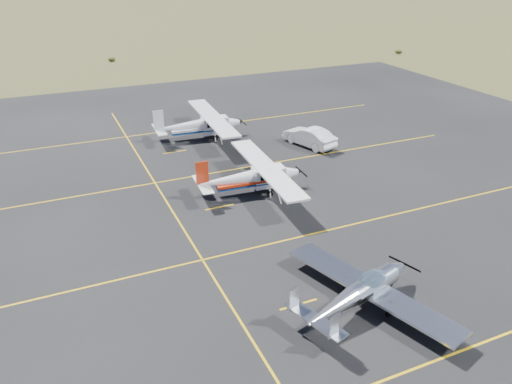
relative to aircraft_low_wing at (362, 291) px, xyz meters
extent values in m
plane|color=#383D1C|center=(0.46, 4.89, -0.99)|extent=(1600.00, 1600.00, 0.00)
cube|color=black|center=(0.46, 11.89, -0.99)|extent=(72.00, 72.00, 0.02)
cube|color=silver|center=(0.67, 0.21, -0.20)|extent=(4.23, 9.45, 0.13)
ellipsoid|color=#99BFD8|center=(0.67, 0.21, 0.30)|extent=(1.93, 1.45, 0.86)
cube|color=silver|center=(-3.03, -0.94, 0.09)|extent=(1.63, 3.22, 0.06)
cube|color=silver|center=(-2.84, -2.08, 0.56)|extent=(0.57, 0.23, 1.05)
cube|color=silver|center=(-3.52, 0.12, 0.56)|extent=(0.57, 0.23, 1.05)
cylinder|color=black|center=(2.27, 0.70, -0.80)|extent=(0.37, 0.20, 0.36)
cylinder|color=black|center=(0.84, -1.05, -0.77)|extent=(0.43, 0.23, 0.42)
cylinder|color=black|center=(0.10, 1.35, -0.77)|extent=(0.43, 0.23, 0.42)
cube|color=white|center=(1.52, 13.48, 0.08)|extent=(2.28, 1.29, 1.36)
cube|color=white|center=(1.32, 13.49, 0.78)|extent=(2.26, 11.13, 0.14)
cube|color=black|center=(1.52, 13.48, 0.36)|extent=(1.68, 1.30, 0.55)
cube|color=red|center=(0.22, 13.56, -0.02)|extent=(5.09, 1.49, 0.18)
cube|color=red|center=(-3.19, 13.78, 1.03)|extent=(0.86, 0.12, 1.61)
cube|color=white|center=(-3.19, 13.78, 0.23)|extent=(0.96, 3.26, 0.06)
cylinder|color=black|center=(2.82, 13.40, -0.80)|extent=(0.37, 0.12, 0.36)
cylinder|color=black|center=(1.15, 12.45, -0.76)|extent=(0.45, 0.16, 0.44)
cylinder|color=black|center=(1.29, 14.55, -0.76)|extent=(0.45, 0.16, 0.44)
cube|color=silver|center=(1.85, 25.64, 0.14)|extent=(2.41, 1.36, 1.43)
cube|color=silver|center=(1.64, 25.66, 0.88)|extent=(2.35, 11.76, 0.15)
cube|color=black|center=(1.85, 25.64, 0.44)|extent=(1.77, 1.36, 0.58)
cube|color=silver|center=(0.48, 25.73, 0.03)|extent=(5.37, 1.56, 0.19)
cube|color=silver|center=(-3.13, 25.95, 1.15)|extent=(0.91, 0.13, 1.70)
cube|color=silver|center=(-3.13, 25.95, 0.30)|extent=(1.00, 3.44, 0.06)
cylinder|color=black|center=(3.23, 25.56, -0.78)|extent=(0.39, 0.13, 0.38)
cylinder|color=black|center=(1.47, 24.55, -0.74)|extent=(0.47, 0.17, 0.47)
cylinder|color=black|center=(1.60, 26.77, -0.74)|extent=(0.47, 0.17, 0.47)
imported|color=white|center=(8.54, 20.14, -0.16)|extent=(3.15, 5.27, 1.64)
camera|label=1|loc=(-12.12, -15.26, 14.23)|focal=35.00mm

